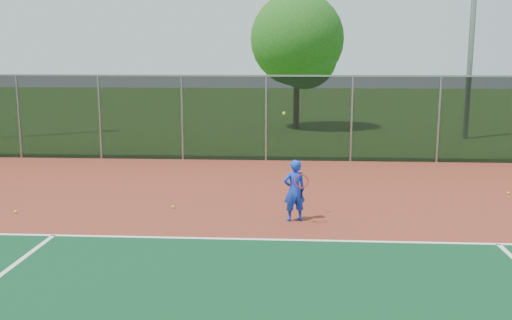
{
  "coord_description": "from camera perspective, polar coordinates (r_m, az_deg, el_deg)",
  "views": [
    {
      "loc": [
        -2.11,
        -8.04,
        3.68
      ],
      "look_at": [
        -2.92,
        5.0,
        1.3
      ],
      "focal_mm": 40.0,
      "sensor_mm": 36.0,
      "label": 1
    }
  ],
  "objects": [
    {
      "name": "ground",
      "position": [
        9.09,
        17.17,
        -14.03
      ],
      "size": [
        120.0,
        120.0,
        0.0
      ],
      "primitive_type": "plane",
      "color": "#2E5A19",
      "rests_on": "ground"
    },
    {
      "name": "court_apron",
      "position": [
        10.9,
        14.71,
        -9.71
      ],
      "size": [
        30.0,
        20.0,
        0.02
      ],
      "primitive_type": "cube",
      "color": "maroon",
      "rests_on": "ground"
    },
    {
      "name": "fence_back",
      "position": [
        20.26,
        9.54,
        4.18
      ],
      "size": [
        30.0,
        0.06,
        3.03
      ],
      "color": "black",
      "rests_on": "court_apron"
    },
    {
      "name": "tennis_player",
      "position": [
        12.82,
        3.86,
        -3.03
      ],
      "size": [
        0.6,
        0.65,
        2.46
      ],
      "color": "blue",
      "rests_on": "court_apron"
    },
    {
      "name": "practice_ball_0",
      "position": [
        14.13,
        -8.28,
        -4.66
      ],
      "size": [
        0.07,
        0.07,
        0.07
      ],
      "primitive_type": "sphere",
      "color": "#D3EA1B",
      "rests_on": "court_apron"
    },
    {
      "name": "practice_ball_4",
      "position": [
        14.69,
        -22.92,
        -4.8
      ],
      "size": [
        0.07,
        0.07,
        0.07
      ],
      "primitive_type": "sphere",
      "color": "#D3EA1B",
      "rests_on": "court_apron"
    },
    {
      "name": "practice_ball_5",
      "position": [
        16.82,
        23.92,
        -3.03
      ],
      "size": [
        0.07,
        0.07,
        0.07
      ],
      "primitive_type": "sphere",
      "color": "#D3EA1B",
      "rests_on": "court_apron"
    },
    {
      "name": "tree_back_left",
      "position": [
        29.25,
        4.33,
        11.55
      ],
      "size": [
        4.69,
        4.69,
        6.89
      ],
      "color": "#3B2A15",
      "rests_on": "ground"
    }
  ]
}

